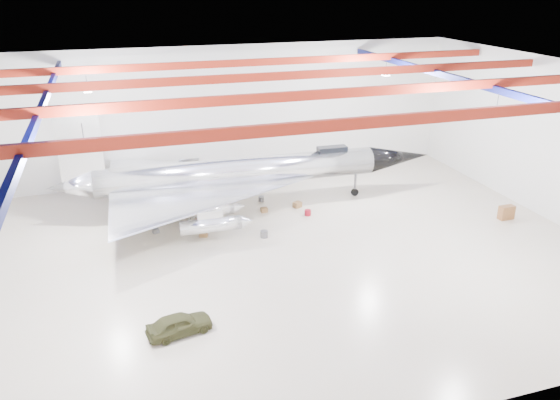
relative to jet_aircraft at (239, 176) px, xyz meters
name	(u,v)px	position (x,y,z in m)	size (l,w,h in m)	color
floor	(276,253)	(0.42, -7.72, -2.55)	(40.00, 40.00, 0.00)	#C3B59B
wall_back	(222,113)	(0.42, 7.28, 2.95)	(40.00, 40.00, 0.00)	silver
wall_right	(553,141)	(20.42, -7.72, 2.95)	(30.00, 30.00, 0.00)	silver
ceiling	(275,75)	(0.42, -7.72, 8.45)	(40.00, 40.00, 0.00)	#0A0F38
ceiling_structure	(275,87)	(0.42, -7.72, 7.77)	(39.50, 29.50, 1.08)	maroon
jet_aircraft	(239,176)	(0.00, 0.00, 0.00)	(28.56, 16.83, 7.79)	silver
jeep	(179,324)	(-6.41, -14.26, -2.02)	(1.27, 3.16, 1.08)	#393A1D
desk	(506,212)	(17.57, -7.66, -2.06)	(1.09, 0.54, 1.00)	brown
crate_ply	(203,234)	(-3.45, -4.01, -2.36)	(0.55, 0.44, 0.39)	olive
toolbox_red	(201,219)	(-3.19, -1.45, -2.40)	(0.45, 0.36, 0.31)	maroon
engine_drum	(264,234)	(0.36, -5.33, -2.33)	(0.50, 0.50, 0.45)	#59595B
parts_bin	(297,205)	(4.12, -1.19, -2.35)	(0.59, 0.47, 0.41)	olive
crate_small	(156,231)	(-6.41, -2.51, -2.41)	(0.40, 0.32, 0.28)	#59595B
tool_chest	(308,213)	(4.35, -2.83, -2.35)	(0.46, 0.46, 0.42)	maroon
oil_barrel	(264,210)	(1.50, -1.32, -2.39)	(0.48, 0.38, 0.33)	olive
spares_box	(261,199)	(1.86, 0.74, -2.36)	(0.43, 0.43, 0.39)	#59595B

